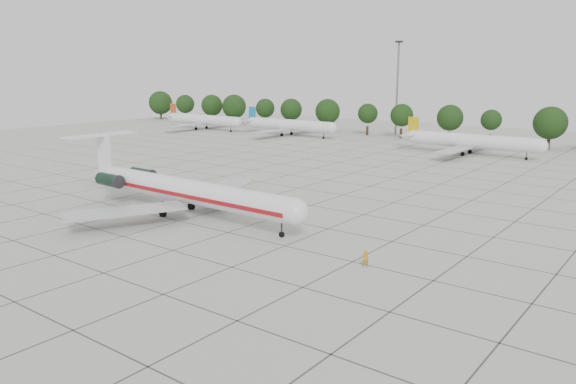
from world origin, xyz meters
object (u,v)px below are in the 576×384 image
(floodlight_mast, at_px, (397,83))
(ground_crew, at_px, (365,259))
(bg_airliner_b, at_px, (289,125))
(main_airliner, at_px, (180,189))
(bg_airliner_a, at_px, (203,120))
(bg_airliner_c, at_px, (471,141))

(floodlight_mast, bearing_deg, ground_crew, -64.64)
(bg_airliner_b, bearing_deg, main_airliner, -61.76)
(bg_airliner_a, bearing_deg, main_airliner, -45.79)
(bg_airliner_c, bearing_deg, main_airliner, -98.96)
(ground_crew, height_order, bg_airliner_a, bg_airliner_a)
(bg_airliner_b, height_order, floodlight_mast, floodlight_mast)
(main_airliner, bearing_deg, bg_airliner_b, 119.33)
(main_airliner, distance_m, bg_airliner_c, 72.06)
(ground_crew, distance_m, bg_airliner_b, 105.37)
(bg_airliner_b, relative_size, bg_airliner_c, 1.00)
(bg_airliner_c, distance_m, floodlight_mast, 42.00)
(main_airliner, xyz_separation_m, bg_airliner_a, (-71.69, 73.71, -0.23))
(ground_crew, distance_m, bg_airliner_a, 126.00)
(main_airliner, relative_size, ground_crew, 22.98)
(main_airliner, bearing_deg, bg_airliner_a, 135.30)
(bg_airliner_c, relative_size, floodlight_mast, 1.11)
(bg_airliner_a, bearing_deg, bg_airliner_b, 4.95)
(bg_airliner_b, distance_m, bg_airliner_c, 52.49)
(ground_crew, distance_m, bg_airliner_c, 76.20)
(ground_crew, bearing_deg, bg_airliner_b, -88.65)
(ground_crew, relative_size, floodlight_mast, 0.06)
(bg_airliner_a, bearing_deg, ground_crew, -37.55)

